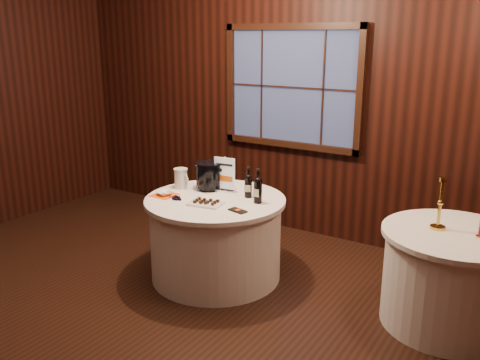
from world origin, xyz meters
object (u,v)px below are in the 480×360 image
Objects in this scene: ice_bucket at (209,175)px; glass_pitcher at (181,178)px; side_table at (450,278)px; chocolate_plate at (205,203)px; port_bottle_left at (248,184)px; sign_stand at (225,180)px; grape_bunch at (177,198)px; main_table at (216,237)px; brass_candlestick at (439,210)px; chocolate_box at (238,211)px; cracker_bowl at (164,193)px; port_bottle_right at (258,188)px.

ice_bucket is 1.37× the size of glass_pitcher.
side_table is 2.07m from chocolate_plate.
glass_pitcher is (-0.70, -0.11, -0.02)m from port_bottle_left.
sign_stand is at bearing -177.81° from side_table.
glass_pitcher is (-0.20, 0.31, 0.08)m from grape_bunch.
main_table is at bearing -171.47° from side_table.
side_table is at bearing 13.02° from grape_bunch.
chocolate_plate is 1.90m from brass_candlestick.
ice_bucket is 0.70m from chocolate_box.
ice_bucket reaches higher than glass_pitcher.
brass_candlestick is (2.31, 0.49, 0.13)m from cracker_bowl.
ice_bucket is 0.65× the size of brass_candlestick.
cracker_bowl is (-0.81, 0.01, 0.01)m from chocolate_box.
ice_bucket is at bearing 82.72° from grape_bunch.
chocolate_plate is at bearing -144.67° from port_bottle_right.
side_table is at bearing 2.78° from ice_bucket.
side_table is at bearing 17.07° from glass_pitcher.
side_table is 1.75m from chocolate_box.
port_bottle_right is 0.85m from glass_pitcher.
port_bottle_left reaches higher than ice_bucket.
cracker_bowl reaches higher than side_table.
port_bottle_right is 0.48m from chocolate_plate.
main_table is 3.14× the size of brass_candlestick.
chocolate_plate reaches higher than grape_bunch.
glass_pitcher reaches higher than side_table.
main_table is 0.55m from sign_stand.
brass_candlestick reaches higher than port_bottle_left.
brass_candlestick reaches higher than cracker_bowl.
glass_pitcher is at bearing 93.62° from cracker_bowl.
port_bottle_left is at bearing -0.31° from ice_bucket.
chocolate_plate is at bearing -57.82° from ice_bucket.
brass_candlestick is (1.50, 0.49, 0.14)m from chocolate_box.
chocolate_box is 1.02× the size of grape_bunch.
port_bottle_left reaches higher than glass_pitcher.
main_table is at bearing 40.40° from grape_bunch.
sign_stand reaches higher than side_table.
port_bottle_right is at bearing -8.97° from ice_bucket.
sign_stand is 0.84× the size of brass_candlestick.
cracker_bowl is at bearing -157.78° from main_table.
brass_candlestick is at bearing -5.44° from sign_stand.
chocolate_plate is 0.79× the size of brass_candlestick.
sign_stand is 1.76× the size of glass_pitcher.
chocolate_plate is (0.08, -0.41, -0.10)m from sign_stand.
port_bottle_left is at bearing -14.39° from sign_stand.
side_table is 1.70m from port_bottle_right.
chocolate_plate is 1.66× the size of glass_pitcher.
glass_pitcher is at bearing 163.91° from port_bottle_left.
chocolate_plate is (0.24, -0.38, -0.12)m from ice_bucket.
port_bottle_right is 0.76× the size of brass_candlestick.
chocolate_plate is at bearing -87.46° from sign_stand.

